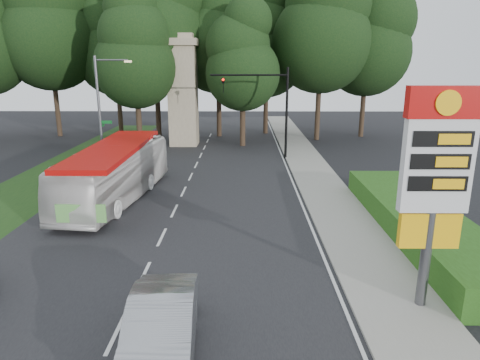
{
  "coord_description": "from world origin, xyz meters",
  "views": [
    {
      "loc": [
        3.63,
        -10.05,
        7.42
      ],
      "look_at": [
        3.45,
        9.16,
        2.2
      ],
      "focal_mm": 32.0,
      "sensor_mm": 36.0,
      "label": 1
    }
  ],
  "objects_px": {
    "traffic_signal_mast": "(270,100)",
    "streetlight_signs": "(102,105)",
    "monument": "(183,90)",
    "sedan_silver": "(161,330)",
    "transit_bus": "(116,173)",
    "gas_station_pylon": "(436,170)"
  },
  "relations": [
    {
      "from": "traffic_signal_mast",
      "to": "streetlight_signs",
      "type": "bearing_deg",
      "value": -171.08
    },
    {
      "from": "monument",
      "to": "sedan_silver",
      "type": "bearing_deg",
      "value": -83.45
    },
    {
      "from": "monument",
      "to": "transit_bus",
      "type": "bearing_deg",
      "value": -95.02
    },
    {
      "from": "sedan_silver",
      "to": "gas_station_pylon",
      "type": "bearing_deg",
      "value": 13.96
    },
    {
      "from": "transit_bus",
      "to": "sedan_silver",
      "type": "xyz_separation_m",
      "value": [
        5.0,
        -13.41,
        -0.73
      ]
    },
    {
      "from": "gas_station_pylon",
      "to": "traffic_signal_mast",
      "type": "relative_size",
      "value": 0.95
    },
    {
      "from": "gas_station_pylon",
      "to": "streetlight_signs",
      "type": "bearing_deg",
      "value": 128.96
    },
    {
      "from": "monument",
      "to": "transit_bus",
      "type": "xyz_separation_m",
      "value": [
        -1.5,
        -17.07,
        -3.56
      ]
    },
    {
      "from": "streetlight_signs",
      "to": "monument",
      "type": "relative_size",
      "value": 0.8
    },
    {
      "from": "transit_bus",
      "to": "gas_station_pylon",
      "type": "bearing_deg",
      "value": -34.16
    },
    {
      "from": "gas_station_pylon",
      "to": "streetlight_signs",
      "type": "relative_size",
      "value": 0.86
    },
    {
      "from": "transit_bus",
      "to": "sedan_silver",
      "type": "distance_m",
      "value": 14.33
    },
    {
      "from": "traffic_signal_mast",
      "to": "monument",
      "type": "distance_m",
      "value": 9.76
    },
    {
      "from": "gas_station_pylon",
      "to": "monument",
      "type": "bearing_deg",
      "value": 111.8
    },
    {
      "from": "gas_station_pylon",
      "to": "sedan_silver",
      "type": "xyz_separation_m",
      "value": [
        -7.7,
        -2.46,
        -3.64
      ]
    },
    {
      "from": "streetlight_signs",
      "to": "transit_bus",
      "type": "bearing_deg",
      "value": -68.98
    },
    {
      "from": "gas_station_pylon",
      "to": "monument",
      "type": "xyz_separation_m",
      "value": [
        -11.2,
        28.01,
        0.66
      ]
    },
    {
      "from": "monument",
      "to": "sedan_silver",
      "type": "distance_m",
      "value": 30.97
    },
    {
      "from": "streetlight_signs",
      "to": "transit_bus",
      "type": "xyz_separation_m",
      "value": [
        3.49,
        -9.07,
        -2.9
      ]
    },
    {
      "from": "traffic_signal_mast",
      "to": "sedan_silver",
      "type": "distance_m",
      "value": 25.12
    },
    {
      "from": "streetlight_signs",
      "to": "sedan_silver",
      "type": "height_order",
      "value": "streetlight_signs"
    },
    {
      "from": "gas_station_pylon",
      "to": "sedan_silver",
      "type": "bearing_deg",
      "value": -162.25
    }
  ]
}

